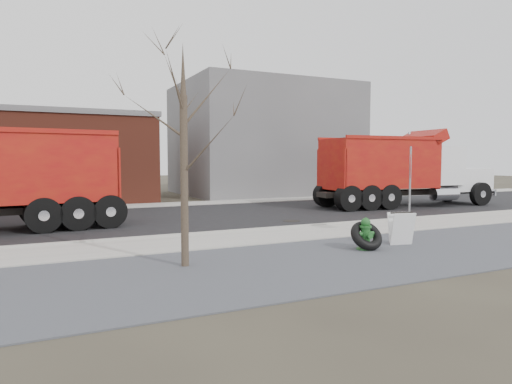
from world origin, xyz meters
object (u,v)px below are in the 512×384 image
sandwich_board (401,228)px  dump_truck_red_a (401,168)px  truck_tire (366,236)px  stop_sign (410,176)px  fire_hydrant (366,235)px

sandwich_board → dump_truck_red_a: (7.99, 8.63, 1.56)m
truck_tire → stop_sign: (2.68, 1.15, 1.59)m
stop_sign → sandwich_board: size_ratio=3.04×
truck_tire → dump_truck_red_a: 12.90m
dump_truck_red_a → truck_tire: bearing=-132.1°
stop_sign → sandwich_board: 2.24m
truck_tire → fire_hydrant: bearing=-174.9°
fire_hydrant → stop_sign: size_ratio=0.31×
truck_tire → stop_sign: size_ratio=0.33×
fire_hydrant → dump_truck_red_a: dump_truck_red_a is taller
stop_sign → sandwich_board: bearing=-163.8°
fire_hydrant → dump_truck_red_a: size_ratio=0.09×
fire_hydrant → dump_truck_red_a: (9.38, 8.74, 1.65)m
truck_tire → dump_truck_red_a: bearing=43.1°
sandwich_board → fire_hydrant: bearing=-162.8°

